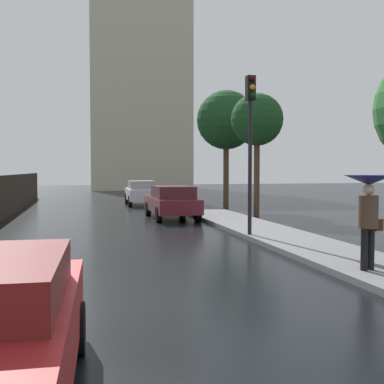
{
  "coord_description": "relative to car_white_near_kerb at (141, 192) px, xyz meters",
  "views": [
    {
      "loc": [
        -0.97,
        -7.43,
        2.16
      ],
      "look_at": [
        1.79,
        4.1,
        1.59
      ],
      "focal_mm": 43.69,
      "sensor_mm": 36.0,
      "label": 1
    }
  ],
  "objects": [
    {
      "name": "pedestrian_with_umbrella_near",
      "position": [
        2.03,
        -20.02,
        0.82
      ],
      "size": [
        0.95,
        0.95,
        1.91
      ],
      "rotation": [
        0.0,
        0.0,
        0.2
      ],
      "color": "black",
      "rests_on": "sidewalk_strip"
    },
    {
      "name": "car_white_near_kerb",
      "position": [
        0.0,
        0.0,
        0.0
      ],
      "size": [
        1.84,
        3.92,
        1.49
      ],
      "rotation": [
        0.0,
        0.0,
        -0.02
      ],
      "color": "silver",
      "rests_on": "ground"
    },
    {
      "name": "street_tree_far",
      "position": [
        4.43,
        -7.75,
        3.66
      ],
      "size": [
        2.43,
        2.43,
        5.71
      ],
      "color": "#4C3823",
      "rests_on": "ground"
    },
    {
      "name": "ground",
      "position": [
        -2.61,
        -20.83,
        -0.78
      ],
      "size": [
        120.0,
        120.0,
        0.0
      ],
      "primitive_type": "plane",
      "color": "black"
    },
    {
      "name": "car_maroon_mid_road",
      "position": [
        0.33,
        -8.05,
        -0.02
      ],
      "size": [
        1.9,
        4.44,
        1.45
      ],
      "rotation": [
        0.0,
        0.0,
        0.01
      ],
      "color": "maroon",
      "rests_on": "ground"
    },
    {
      "name": "distant_tower",
      "position": [
        3.0,
        24.99,
        10.52
      ],
      "size": [
        11.15,
        11.24,
        27.16
      ],
      "color": "beige",
      "rests_on": "ground"
    },
    {
      "name": "traffic_light",
      "position": [
        1.54,
        -14.61,
        2.72
      ],
      "size": [
        0.26,
        0.39,
        4.91
      ],
      "color": "black",
      "rests_on": "sidewalk_strip"
    },
    {
      "name": "street_tree_near",
      "position": [
        4.23,
        -3.64,
        4.08
      ],
      "size": [
        3.24,
        3.24,
        6.51
      ],
      "color": "#4C3823",
      "rests_on": "ground"
    }
  ]
}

